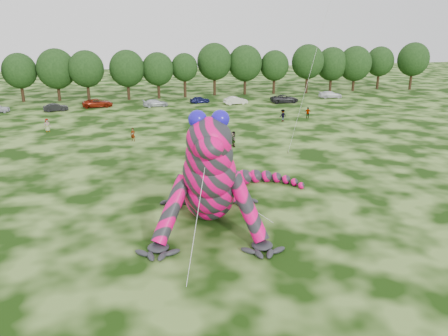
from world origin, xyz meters
TOP-DOWN VIEW (x-y plane):
  - ground at (0.00, 0.00)m, footprint 240.00×240.00m
  - inflatable_gecko at (-5.25, 0.32)m, footprint 18.23×20.51m
  - tree_4 at (-29.64, 58.71)m, footprint 6.22×5.60m
  - tree_5 at (-23.12, 58.44)m, footprint 7.16×6.44m
  - tree_6 at (-17.56, 56.68)m, footprint 6.52×5.86m
  - tree_7 at (-10.08, 56.80)m, footprint 6.68×6.01m
  - tree_8 at (-4.22, 56.99)m, footprint 6.14×5.53m
  - tree_9 at (1.06, 57.35)m, footprint 5.27×4.74m
  - tree_10 at (7.40, 58.58)m, footprint 7.09×6.38m
  - tree_11 at (13.79, 58.20)m, footprint 7.01×6.31m
  - tree_12 at (20.01, 57.74)m, footprint 5.99×5.39m
  - tree_13 at (27.13, 57.13)m, footprint 6.83×6.15m
  - tree_14 at (33.46, 58.72)m, footprint 6.82×6.14m
  - tree_15 at (38.47, 57.77)m, footprint 7.17×6.45m
  - tree_16 at (45.45, 59.37)m, footprint 6.26×5.63m
  - tree_17 at (51.95, 56.66)m, footprint 6.98×6.28m
  - car_1 at (-22.42, 47.42)m, footprint 4.17×2.13m
  - car_2 at (-15.66, 49.73)m, footprint 5.30×2.53m
  - car_3 at (-5.63, 48.04)m, footprint 4.60×2.24m
  - car_4 at (2.73, 49.84)m, footprint 3.83×1.97m
  - car_5 at (8.91, 46.99)m, footprint 4.46×1.94m
  - car_6 at (18.30, 46.66)m, footprint 5.27×2.51m
  - car_7 at (29.20, 49.89)m, footprint 4.79×2.30m
  - spectator_4 at (-21.61, 32.19)m, footprint 1.01×0.83m
  - spectator_2 at (12.15, 31.06)m, footprint 1.35×1.03m
  - spectator_3 at (16.78, 32.34)m, footprint 1.09×0.63m
  - spectator_5 at (1.34, 18.87)m, footprint 0.76×1.80m
  - spectator_0 at (-10.32, 24.15)m, footprint 0.74×0.66m

SIDE VIEW (x-z plane):
  - ground at x=0.00m, z-range 0.00..0.00m
  - car_4 at x=2.73m, z-range 0.00..1.25m
  - car_3 at x=-5.63m, z-range 0.00..1.29m
  - car_1 at x=-22.42m, z-range 0.00..1.31m
  - car_7 at x=29.20m, z-range 0.00..1.35m
  - car_5 at x=8.91m, z-range 0.00..1.43m
  - car_6 at x=18.30m, z-range 0.00..1.45m
  - car_2 at x=-15.66m, z-range 0.00..1.46m
  - spectator_0 at x=-10.32m, z-range 0.00..1.71m
  - spectator_3 at x=16.78m, z-range 0.00..1.75m
  - spectator_4 at x=-21.61m, z-range 0.00..1.77m
  - spectator_2 at x=12.15m, z-range 0.00..1.84m
  - spectator_5 at x=1.34m, z-range 0.00..1.89m
  - tree_9 at x=1.06m, z-range 0.00..8.68m
  - tree_8 at x=-4.22m, z-range 0.00..8.94m
  - tree_12 at x=20.01m, z-range 0.00..8.97m
  - inflatable_gecko at x=-5.25m, z-range 0.00..9.01m
  - tree_4 at x=-29.64m, z-range 0.00..9.06m
  - tree_16 at x=45.45m, z-range 0.00..9.37m
  - tree_14 at x=33.46m, z-range 0.00..9.40m
  - tree_7 at x=-10.08m, z-range 0.00..9.48m
  - tree_6 at x=-17.56m, z-range 0.00..9.49m
  - tree_15 at x=38.47m, z-range 0.00..9.63m
  - tree_5 at x=-23.12m, z-range 0.00..9.80m
  - tree_11 at x=13.79m, z-range 0.00..10.07m
  - tree_13 at x=27.13m, z-range 0.00..10.13m
  - tree_17 at x=51.95m, z-range 0.00..10.30m
  - tree_10 at x=7.40m, z-range 0.00..10.50m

